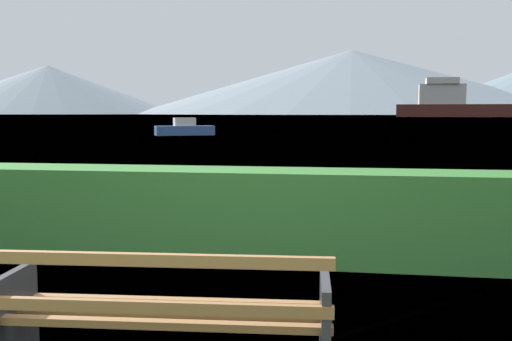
# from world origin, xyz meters

# --- Properties ---
(water_surface) EXTENTS (620.00, 620.00, 0.00)m
(water_surface) POSITION_xyz_m (0.00, 308.93, 0.00)
(water_surface) COLOR slate
(water_surface) RESTS_ON ground_plane
(park_bench) EXTENTS (1.91, 0.70, 0.87)m
(park_bench) POSITION_xyz_m (0.00, -0.06, 0.43)
(park_bench) COLOR olive
(park_bench) RESTS_ON ground_plane
(hedge_row) EXTENTS (12.10, 0.80, 0.97)m
(hedge_row) POSITION_xyz_m (0.00, 3.11, 0.49)
(hedge_row) COLOR #387A33
(hedge_row) RESTS_ON ground_plane
(cargo_ship_large) EXTENTS (85.16, 18.09, 13.37)m
(cargo_ship_large) POSITION_xyz_m (52.03, 210.99, 3.74)
(cargo_ship_large) COLOR #471E19
(cargo_ship_large) RESTS_ON water_surface
(fishing_boat_near) EXTENTS (4.17, 2.95, 1.22)m
(fishing_boat_near) POSITION_xyz_m (-10.44, 36.87, 0.44)
(fishing_boat_near) COLOR #335693
(fishing_boat_near) RESTS_ON water_surface
(distant_hills) EXTENTS (810.05, 422.86, 65.30)m
(distant_hills) POSITION_xyz_m (42.45, 583.43, 30.59)
(distant_hills) COLOR gray
(distant_hills) RESTS_ON ground_plane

